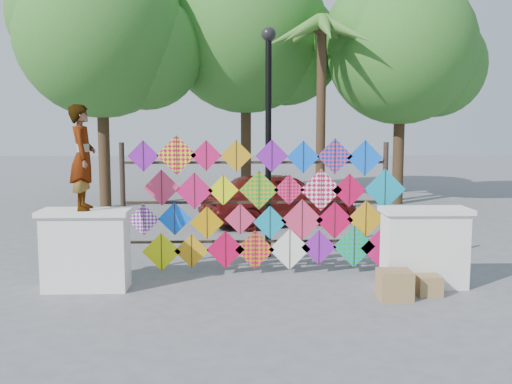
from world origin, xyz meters
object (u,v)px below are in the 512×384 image
lamppost (268,120)px  vendor_woman (83,158)px  sedan (279,198)px  kite_rack (264,206)px

lamppost → vendor_woman: bearing=-143.8°
vendor_woman → lamppost: lamppost is taller
sedan → lamppost: size_ratio=0.92×
vendor_woman → lamppost: bearing=-61.8°
kite_rack → lamppost: size_ratio=1.12×
lamppost → kite_rack: bearing=-96.0°
kite_rack → sedan: size_ratio=1.21×
vendor_woman → sedan: (3.49, 5.92, -1.40)m
lamppost → sedan: bearing=82.5°
vendor_woman → kite_rack: bearing=-80.1°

